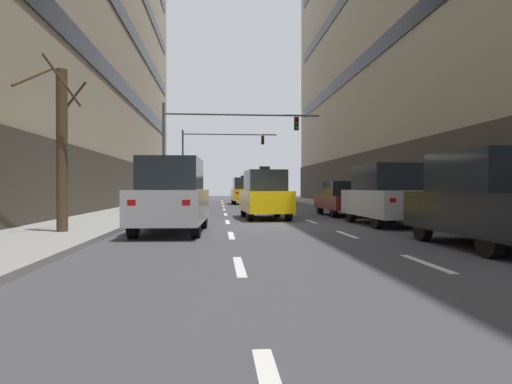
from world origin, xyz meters
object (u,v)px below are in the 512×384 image
(taxi_driving_0, at_px, (265,195))
(car_parked_0, at_px, (486,200))
(taxi_driving_2, at_px, (244,191))
(street_tree_0, at_px, (158,179))
(traffic_signal_0, at_px, (213,136))
(car_driving_1, at_px, (172,196))
(pedestrian_0, at_px, (386,193))
(car_parked_1, at_px, (385,195))
(street_tree_1, at_px, (62,147))
(car_parked_2, at_px, (343,199))
(traffic_signal_1, at_px, (211,151))

(taxi_driving_0, relative_size, car_parked_0, 0.98)
(taxi_driving_2, distance_m, street_tree_0, 7.71)
(car_parked_0, bearing_deg, traffic_signal_0, 108.99)
(taxi_driving_0, distance_m, car_driving_1, 6.78)
(car_driving_1, bearing_deg, traffic_signal_0, 85.88)
(taxi_driving_0, xyz_separation_m, pedestrian_0, (7.05, 3.98, 0.01))
(taxi_driving_0, bearing_deg, traffic_signal_0, 105.31)
(car_parked_1, height_order, pedestrian_0, car_parked_1)
(car_parked_0, bearing_deg, taxi_driving_2, 98.29)
(taxi_driving_2, height_order, car_parked_0, taxi_driving_2)
(taxi_driving_0, relative_size, pedestrian_0, 2.78)
(traffic_signal_0, distance_m, street_tree_1, 15.98)
(car_parked_2, bearing_deg, street_tree_1, -141.38)
(street_tree_0, xyz_separation_m, street_tree_1, (-0.01, -19.83, 0.48))
(car_parked_1, bearing_deg, car_parked_2, 90.00)
(pedestrian_0, bearing_deg, car_parked_0, -102.35)
(car_driving_1, xyz_separation_m, traffic_signal_1, (0.70, 29.52, 3.75))
(car_driving_1, bearing_deg, street_tree_1, -165.41)
(car_parked_0, relative_size, car_parked_2, 1.02)
(car_parked_1, distance_m, car_parked_2, 5.44)
(traffic_signal_1, bearing_deg, street_tree_1, -96.91)
(car_parked_2, bearing_deg, car_parked_0, -90.00)
(taxi_driving_0, bearing_deg, traffic_signal_1, 96.58)
(street_tree_0, bearing_deg, car_parked_1, -58.45)
(taxi_driving_2, height_order, car_parked_2, taxi_driving_2)
(traffic_signal_0, xyz_separation_m, street_tree_1, (-4.02, -15.33, -2.11))
(car_driving_1, height_order, car_parked_1, car_driving_1)
(car_driving_1, xyz_separation_m, street_tree_0, (-2.96, 19.06, 0.90))
(street_tree_1, bearing_deg, traffic_signal_0, 75.31)
(taxi_driving_0, bearing_deg, street_tree_1, -134.00)
(traffic_signal_1, bearing_deg, taxi_driving_0, -83.42)
(car_driving_1, xyz_separation_m, car_parked_2, (7.44, 7.55, -0.29))
(car_parked_2, bearing_deg, traffic_signal_1, 107.06)
(car_parked_0, relative_size, traffic_signal_1, 0.50)
(street_tree_1, height_order, pedestrian_0, street_tree_1)
(car_parked_1, distance_m, pedestrian_0, 8.29)
(car_parked_0, bearing_deg, street_tree_1, 162.59)
(car_driving_1, bearing_deg, car_parked_0, -28.48)
(car_parked_0, bearing_deg, street_tree_0, 114.25)
(car_parked_0, xyz_separation_m, pedestrian_0, (3.04, 13.87, -0.03))
(taxi_driving_0, height_order, traffic_signal_0, traffic_signal_0)
(car_parked_2, bearing_deg, pedestrian_0, 36.94)
(traffic_signal_0, height_order, street_tree_1, traffic_signal_0)
(car_parked_1, relative_size, traffic_signal_0, 0.46)
(taxi_driving_0, relative_size, taxi_driving_2, 0.98)
(car_parked_0, height_order, car_parked_1, car_parked_1)
(car_driving_1, xyz_separation_m, car_parked_1, (7.44, 2.11, -0.02))
(pedestrian_0, bearing_deg, street_tree_0, 145.52)
(car_driving_1, relative_size, street_tree_0, 1.29)
(car_driving_1, bearing_deg, car_parked_1, 15.85)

